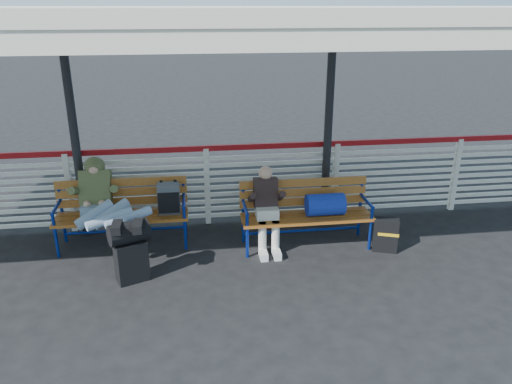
{
  "coord_description": "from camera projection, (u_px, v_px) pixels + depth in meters",
  "views": [
    {
      "loc": [
        -0.23,
        -5.22,
        3.19
      ],
      "look_at": [
        0.62,
        1.0,
        0.82
      ],
      "focal_mm": 35.0,
      "sensor_mm": 36.0,
      "label": 1
    }
  ],
  "objects": [
    {
      "name": "ground",
      "position": [
        216.0,
        287.0,
        6.0
      ],
      "size": [
        60.0,
        60.0,
        0.0
      ],
      "primitive_type": "plane",
      "color": "black",
      "rests_on": "ground"
    },
    {
      "name": "traveler_man",
      "position": [
        107.0,
        209.0,
        6.5
      ],
      "size": [
        0.94,
        1.64,
        0.77
      ],
      "color": "#869DB5",
      "rests_on": "ground"
    },
    {
      "name": "luggage_stack",
      "position": [
        130.0,
        249.0,
        6.0
      ],
      "size": [
        0.53,
        0.42,
        0.78
      ],
      "rotation": [
        0.0,
        0.0,
        0.39
      ],
      "color": "black",
      "rests_on": "ground"
    },
    {
      "name": "bench_left",
      "position": [
        135.0,
        205.0,
        6.9
      ],
      "size": [
        1.8,
        0.56,
        0.92
      ],
      "color": "#9E651E",
      "rests_on": "ground"
    },
    {
      "name": "fence",
      "position": [
        207.0,
        183.0,
        7.53
      ],
      "size": [
        12.08,
        0.08,
        1.24
      ],
      "color": "silver",
      "rests_on": "ground"
    },
    {
      "name": "bench_right",
      "position": [
        313.0,
        206.0,
        6.86
      ],
      "size": [
        1.8,
        0.56,
        0.92
      ],
      "color": "#9E651E",
      "rests_on": "ground"
    },
    {
      "name": "companion_person",
      "position": [
        267.0,
        208.0,
        6.76
      ],
      "size": [
        0.32,
        0.66,
        1.15
      ],
      "color": "beige",
      "rests_on": "ground"
    },
    {
      "name": "suitcase_side",
      "position": [
        385.0,
        235.0,
        6.82
      ],
      "size": [
        0.37,
        0.3,
        0.46
      ],
      "rotation": [
        0.0,
        0.0,
        -0.35
      ],
      "color": "black",
      "rests_on": "ground"
    },
    {
      "name": "canopy",
      "position": [
        204.0,
        18.0,
        5.73
      ],
      "size": [
        12.6,
        3.6,
        3.16
      ],
      "color": "silver",
      "rests_on": "ground"
    }
  ]
}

